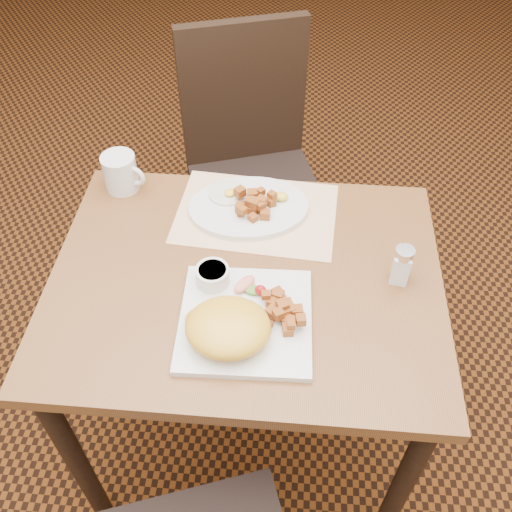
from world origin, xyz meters
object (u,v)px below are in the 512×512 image
Objects in this scene: chair_far at (251,158)px; plate_oval at (249,207)px; coffee_mug at (121,173)px; table at (246,306)px; salt_shaker at (401,265)px; plate_square at (246,320)px.

chair_far is 0.53m from plate_oval.
coffee_mug is at bearing 36.33° from chair_far.
plate_oval is at bearing -10.56° from coffee_mug.
coffee_mug is (-0.30, -0.42, 0.26)m from chair_far.
chair_far is at bearing 94.13° from table.
salt_shaker is at bearing -29.35° from plate_oval.
coffee_mug reaches higher than plate_oval.
table is at bearing 95.48° from plate_square.
chair_far is at bearing 94.52° from plate_oval.
chair_far is (-0.05, 0.71, -0.10)m from table.
coffee_mug is (-0.36, 0.41, 0.04)m from plate_square.
salt_shaker is (0.33, 0.15, 0.04)m from plate_square.
plate_square is at bearing -156.16° from salt_shaker.
salt_shaker is 0.86× the size of coffee_mug.
table is 0.48m from coffee_mug.
chair_far is 0.87m from plate_square.
salt_shaker reaches higher than table.
table is at bearing -86.70° from plate_oval.
salt_shaker reaches higher than plate_oval.
table is 0.93× the size of chair_far.
chair_far reaches higher than plate_oval.
salt_shaker is at bearing 101.94° from chair_far.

